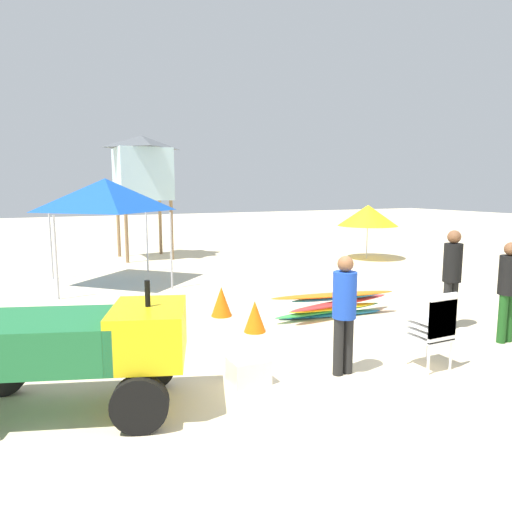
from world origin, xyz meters
The scene contains 13 objects.
ground centered at (0.00, 0.00, 0.00)m, with size 80.00×80.00×0.00m, color beige.
utility_cart centered at (-2.95, 1.11, 0.78)m, with size 2.80×2.01×1.50m.
stacked_plastic_chairs centered at (1.62, 0.24, 0.65)m, with size 0.48×0.48×1.11m.
surfboard_pile centered at (1.97, 3.09, 0.25)m, with size 2.73×0.80×0.48m.
lifeguard_near_left centered at (3.59, 0.58, 0.95)m, with size 0.32×0.32×1.66m.
lifeguard_near_center centered at (3.37, 1.51, 1.03)m, with size 0.32×0.32×1.79m.
lifeguard_near_right centered at (0.39, 0.67, 0.94)m, with size 0.32×0.32×1.63m.
popup_canopy centered at (-1.53, 8.34, 2.34)m, with size 2.71×2.71×2.77m.
lifeguard_tower centered at (0.35, 12.48, 3.22)m, with size 1.98×1.98×4.35m.
beach_umbrella_left centered at (7.48, 8.84, 1.56)m, with size 2.12×2.12×1.93m.
traffic_cone_near centered at (0.13, 2.88, 0.28)m, with size 0.39×0.39×0.56m, color orange.
traffic_cone_far centered at (-0.02, 4.09, 0.30)m, with size 0.41×0.41×0.59m, color orange.
cooler_box centered at (-0.89, 0.96, 0.17)m, with size 0.49×0.40×0.33m, color white.
Camera 1 is at (-3.32, -4.25, 2.52)m, focal length 32.53 mm.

